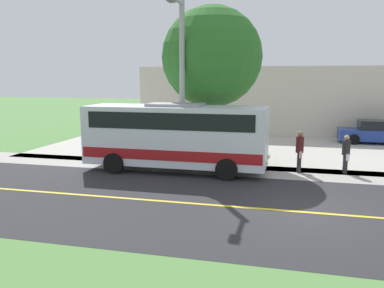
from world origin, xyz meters
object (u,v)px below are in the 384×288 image
(street_light_pole, at_px, (181,78))
(commercial_building, at_px, (298,98))
(pedestrian_waiting, at_px, (300,150))
(pedestrian_with_bags, at_px, (346,153))
(parked_car_near, at_px, (376,132))
(tree_curbside, at_px, (212,57))
(shuttle_bus_front, at_px, (176,134))

(street_light_pole, distance_m, commercial_building, 17.41)
(pedestrian_waiting, height_order, street_light_pole, street_light_pole)
(pedestrian_with_bags, distance_m, parked_car_near, 9.42)
(pedestrian_with_bags, relative_size, tree_curbside, 0.22)
(pedestrian_with_bags, distance_m, pedestrian_waiting, 1.98)
(parked_car_near, distance_m, tree_curbside, 12.51)
(tree_curbside, bearing_deg, parked_car_near, 128.90)
(shuttle_bus_front, bearing_deg, commercial_building, 162.44)
(commercial_building, bearing_deg, tree_curbside, -17.23)
(shuttle_bus_front, bearing_deg, pedestrian_with_bags, 100.14)
(pedestrian_waiting, bearing_deg, pedestrian_with_bags, 99.68)
(pedestrian_waiting, height_order, tree_curbside, tree_curbside)
(parked_car_near, relative_size, commercial_building, 0.19)
(pedestrian_with_bags, height_order, street_light_pole, street_light_pole)
(pedestrian_with_bags, xyz_separation_m, pedestrian_waiting, (0.33, -1.95, 0.09))
(pedestrian_waiting, distance_m, commercial_building, 16.02)
(street_light_pole, bearing_deg, commercial_building, 162.52)
(street_light_pole, relative_size, commercial_building, 0.32)
(parked_car_near, bearing_deg, commercial_building, -144.33)
(pedestrian_with_bags, bearing_deg, parked_car_near, 162.38)
(shuttle_bus_front, bearing_deg, street_light_pole, 159.14)
(pedestrian_with_bags, relative_size, parked_car_near, 0.38)
(pedestrian_waiting, xyz_separation_m, street_light_pole, (0.58, -5.18, 3.11))
(shuttle_bus_front, bearing_deg, pedestrian_waiting, 100.31)
(commercial_building, bearing_deg, pedestrian_waiting, -0.09)
(street_light_pole, distance_m, parked_car_near, 14.45)
(tree_curbside, distance_m, commercial_building, 14.90)
(commercial_building, bearing_deg, street_light_pole, -17.48)
(pedestrian_with_bags, bearing_deg, street_light_pole, -82.70)
(pedestrian_waiting, relative_size, commercial_building, 0.08)
(tree_curbside, bearing_deg, pedestrian_with_bags, 75.50)
(pedestrian_with_bags, distance_m, street_light_pole, 7.87)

